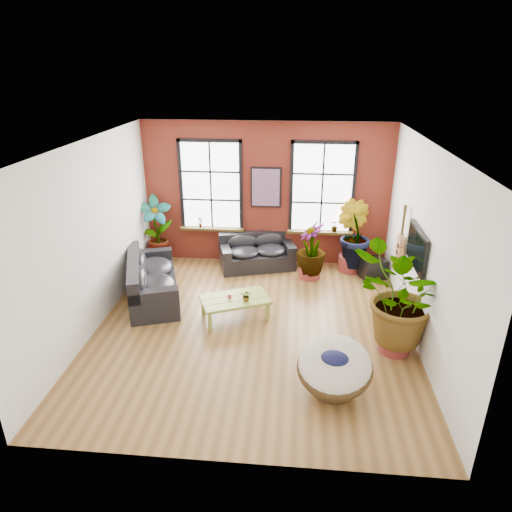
# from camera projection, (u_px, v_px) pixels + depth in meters

# --- Properties ---
(room) EXTENTS (6.04, 6.54, 3.54)m
(room) POSITION_uv_depth(u_px,v_px,m) (254.00, 241.00, 8.29)
(room) COLOR brown
(room) RESTS_ON ground
(sofa_back) EXTENTS (1.97, 1.35, 0.83)m
(sofa_back) POSITION_uv_depth(u_px,v_px,m) (257.00, 253.00, 11.32)
(sofa_back) COLOR black
(sofa_back) RESTS_ON ground
(sofa_left) EXTENTS (1.66, 2.50, 0.92)m
(sofa_left) POSITION_uv_depth(u_px,v_px,m) (150.00, 280.00, 9.80)
(sofa_left) COLOR black
(sofa_left) RESTS_ON ground
(coffee_table) EXTENTS (1.52, 1.22, 0.51)m
(coffee_table) POSITION_uv_depth(u_px,v_px,m) (235.00, 300.00, 9.06)
(coffee_table) COLOR olive
(coffee_table) RESTS_ON ground
(papasan_chair) EXTENTS (1.36, 1.38, 0.87)m
(papasan_chair) POSITION_uv_depth(u_px,v_px,m) (334.00, 367.00, 6.97)
(papasan_chair) COLOR #422F17
(papasan_chair) RESTS_ON ground
(poster) EXTENTS (0.74, 0.06, 0.98)m
(poster) POSITION_uv_depth(u_px,v_px,m) (266.00, 187.00, 10.99)
(poster) COLOR black
(poster) RESTS_ON room
(tv_wall_unit) EXTENTS (0.13, 1.86, 1.20)m
(tv_wall_unit) POSITION_uv_depth(u_px,v_px,m) (412.00, 247.00, 8.54)
(tv_wall_unit) COLOR black
(tv_wall_unit) RESTS_ON room
(media_box) EXTENTS (0.70, 0.65, 0.47)m
(media_box) POSITION_uv_depth(u_px,v_px,m) (373.00, 268.00, 10.80)
(media_box) COLOR black
(media_box) RESTS_ON ground
(pot_back_left) EXTENTS (0.55, 0.55, 0.39)m
(pot_back_left) POSITION_uv_depth(u_px,v_px,m) (157.00, 256.00, 11.59)
(pot_back_left) COLOR maroon
(pot_back_left) RESTS_ON ground
(pot_back_right) EXTENTS (0.64, 0.64, 0.40)m
(pot_back_right) POSITION_uv_depth(u_px,v_px,m) (350.00, 263.00, 11.18)
(pot_back_right) COLOR maroon
(pot_back_right) RESTS_ON ground
(pot_right_wall) EXTENTS (0.66, 0.66, 0.41)m
(pot_right_wall) POSITION_uv_depth(u_px,v_px,m) (395.00, 341.00, 8.06)
(pot_right_wall) COLOR maroon
(pot_right_wall) RESTS_ON ground
(pot_mid) EXTENTS (0.65, 0.65, 0.38)m
(pot_mid) POSITION_uv_depth(u_px,v_px,m) (310.00, 270.00, 10.82)
(pot_mid) COLOR maroon
(pot_mid) RESTS_ON ground
(floor_plant_back_left) EXTENTS (1.01, 0.88, 1.60)m
(floor_plant_back_left) POSITION_uv_depth(u_px,v_px,m) (156.00, 228.00, 11.29)
(floor_plant_back_left) COLOR #265D18
(floor_plant_back_left) RESTS_ON ground
(floor_plant_back_right) EXTENTS (1.10, 1.13, 1.60)m
(floor_plant_back_right) POSITION_uv_depth(u_px,v_px,m) (353.00, 234.00, 10.89)
(floor_plant_back_right) COLOR #265D18
(floor_plant_back_right) RESTS_ON ground
(floor_plant_right_wall) EXTENTS (2.12, 2.14, 1.80)m
(floor_plant_right_wall) POSITION_uv_depth(u_px,v_px,m) (402.00, 299.00, 7.70)
(floor_plant_right_wall) COLOR #265D18
(floor_plant_right_wall) RESTS_ON ground
(floor_plant_mid) EXTENTS (0.81, 0.81, 1.24)m
(floor_plant_mid) POSITION_uv_depth(u_px,v_px,m) (311.00, 248.00, 10.57)
(floor_plant_mid) COLOR #265D18
(floor_plant_mid) RESTS_ON ground
(table_plant) EXTENTS (0.24, 0.22, 0.23)m
(table_plant) POSITION_uv_depth(u_px,v_px,m) (247.00, 296.00, 8.89)
(table_plant) COLOR #265D18
(table_plant) RESTS_ON coffee_table
(sill_plant_left) EXTENTS (0.17, 0.17, 0.27)m
(sill_plant_left) POSITION_uv_depth(u_px,v_px,m) (200.00, 222.00, 11.45)
(sill_plant_left) COLOR #265D18
(sill_plant_left) RESTS_ON room
(sill_plant_right) EXTENTS (0.19, 0.19, 0.27)m
(sill_plant_right) POSITION_uv_depth(u_px,v_px,m) (335.00, 226.00, 11.16)
(sill_plant_right) COLOR #265D18
(sill_plant_right) RESTS_ON room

